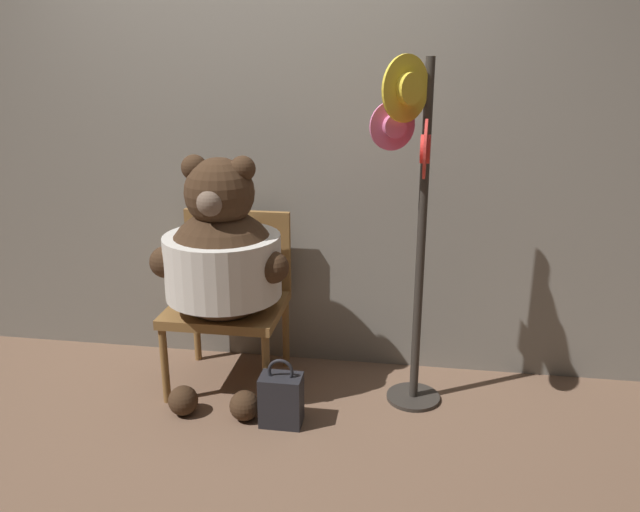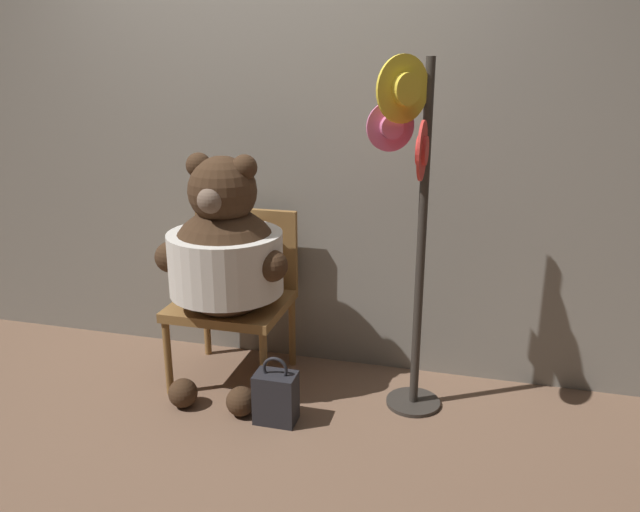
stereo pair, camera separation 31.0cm
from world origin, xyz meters
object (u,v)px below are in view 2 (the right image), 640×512
at_px(teddy_bear, 225,256).
at_px(hat_display_rack, 412,207).
at_px(handbag_on_ground, 276,397).
at_px(chair, 237,289).

distance_m(teddy_bear, hat_display_rack, 0.99).
relative_size(teddy_bear, hat_display_rack, 0.73).
distance_m(hat_display_rack, handbag_on_ground, 1.14).
height_order(teddy_bear, hat_display_rack, hat_display_rack).
distance_m(chair, handbag_on_ground, 0.68).
xyz_separation_m(chair, handbag_on_ground, (0.37, -0.44, -0.37)).
distance_m(chair, hat_display_rack, 1.12).
xyz_separation_m(teddy_bear, handbag_on_ground, (0.35, -0.26, -0.62)).
bearing_deg(hat_display_rack, chair, 170.17).
xyz_separation_m(chair, teddy_bear, (0.02, -0.18, 0.25)).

